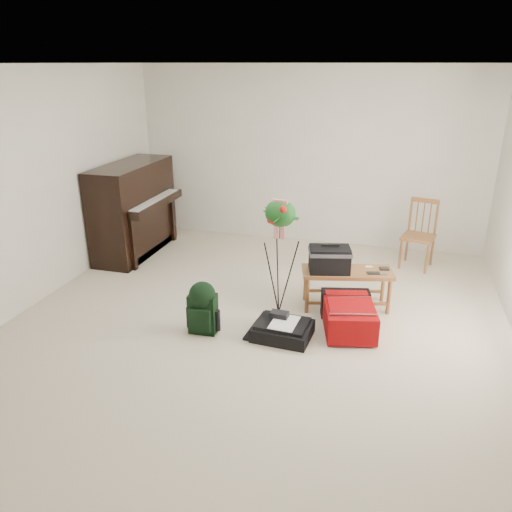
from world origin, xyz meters
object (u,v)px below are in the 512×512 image
(red_suitcase, at_px, (349,313))
(bench, at_px, (335,262))
(dining_chair, at_px, (418,235))
(black_duffel, at_px, (283,329))
(flower_stand, at_px, (280,258))
(green_backpack, at_px, (202,305))
(piano, at_px, (134,211))

(red_suitcase, bearing_deg, bench, 103.04)
(dining_chair, distance_m, black_duffel, 2.61)
(red_suitcase, relative_size, flower_stand, 0.63)
(dining_chair, bearing_deg, flower_stand, -115.01)
(dining_chair, distance_m, green_backpack, 3.14)
(green_backpack, height_order, flower_stand, flower_stand)
(green_backpack, bearing_deg, flower_stand, 41.57)
(dining_chair, height_order, green_backpack, dining_chair)
(piano, bearing_deg, dining_chair, 7.74)
(bench, bearing_deg, red_suitcase, -77.34)
(black_duffel, bearing_deg, green_backpack, -167.43)
(piano, height_order, bench, piano)
(red_suitcase, bearing_deg, flower_stand, 156.96)
(red_suitcase, height_order, black_duffel, red_suitcase)
(flower_stand, bearing_deg, green_backpack, -129.02)
(dining_chair, relative_size, black_duffel, 1.54)
(dining_chair, relative_size, green_backpack, 1.65)
(flower_stand, bearing_deg, piano, 158.73)
(green_backpack, bearing_deg, piano, 130.21)
(piano, distance_m, flower_stand, 2.66)
(red_suitcase, height_order, green_backpack, green_backpack)
(piano, xyz_separation_m, dining_chair, (3.77, 0.51, -0.17))
(green_backpack, relative_size, flower_stand, 0.42)
(bench, height_order, black_duffel, bench)
(dining_chair, height_order, black_duffel, dining_chair)
(bench, relative_size, black_duffel, 1.77)
(piano, xyz_separation_m, flower_stand, (2.35, -1.25, 0.03))
(dining_chair, relative_size, flower_stand, 0.69)
(dining_chair, xyz_separation_m, red_suitcase, (-0.67, -1.89, -0.27))
(bench, distance_m, red_suitcase, 0.61)
(bench, distance_m, black_duffel, 0.99)
(bench, distance_m, flower_stand, 0.63)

